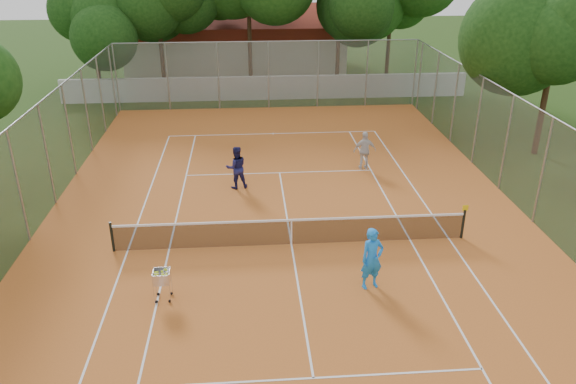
{
  "coord_description": "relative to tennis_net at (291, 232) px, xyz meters",
  "views": [
    {
      "loc": [
        -1.39,
        -16.61,
        9.54
      ],
      "look_at": [
        0.0,
        1.5,
        1.3
      ],
      "focal_mm": 35.0,
      "sensor_mm": 36.0,
      "label": 1
    }
  ],
  "objects": [
    {
      "name": "player_far_right",
      "position": [
        3.83,
        6.61,
        0.38
      ],
      "size": [
        1.02,
        0.44,
        1.74
      ],
      "primitive_type": "imported",
      "rotation": [
        0.0,
        0.0,
        3.16
      ],
      "color": "silver",
      "rests_on": "court_pad"
    },
    {
      "name": "tennis_net",
      "position": [
        0.0,
        0.0,
        0.0
      ],
      "size": [
        11.88,
        0.1,
        0.98
      ],
      "primitive_type": "cube",
      "color": "black",
      "rests_on": "court_pad"
    },
    {
      "name": "perimeter_fence",
      "position": [
        0.0,
        0.0,
        1.49
      ],
      "size": [
        18.0,
        34.0,
        4.0
      ],
      "primitive_type": "cube",
      "color": "slate",
      "rests_on": "ground"
    },
    {
      "name": "tropical_trees",
      "position": [
        0.0,
        22.0,
        4.49
      ],
      "size": [
        29.0,
        19.0,
        10.0
      ],
      "primitive_type": "cube",
      "color": "black",
      "rests_on": "ground"
    },
    {
      "name": "boundary_wall",
      "position": [
        0.0,
        19.0,
        0.24
      ],
      "size": [
        26.0,
        0.3,
        1.5
      ],
      "primitive_type": "cube",
      "color": "silver",
      "rests_on": "ground"
    },
    {
      "name": "ball_hopper",
      "position": [
        -3.93,
        -2.89,
        0.03
      ],
      "size": [
        0.57,
        0.57,
        1.03
      ],
      "primitive_type": "cube",
      "rotation": [
        0.0,
        0.0,
        0.17
      ],
      "color": "silver",
      "rests_on": "court_pad"
    },
    {
      "name": "court_lines",
      "position": [
        0.0,
        0.0,
        -0.49
      ],
      "size": [
        10.98,
        23.78,
        0.01
      ],
      "primitive_type": "cube",
      "color": "white",
      "rests_on": "court_pad"
    },
    {
      "name": "court_pad",
      "position": [
        0.0,
        0.0,
        -0.5
      ],
      "size": [
        18.0,
        34.0,
        0.02
      ],
      "primitive_type": "cube",
      "color": "#BD6324",
      "rests_on": "ground"
    },
    {
      "name": "player_far_left",
      "position": [
        -1.87,
        4.94,
        0.41
      ],
      "size": [
        1.0,
        0.85,
        1.8
      ],
      "primitive_type": "imported",
      "rotation": [
        0.0,
        0.0,
        3.36
      ],
      "color": "#1B1B51",
      "rests_on": "court_pad"
    },
    {
      "name": "ground",
      "position": [
        0.0,
        0.0,
        -0.51
      ],
      "size": [
        120.0,
        120.0,
        0.0
      ],
      "primitive_type": "plane",
      "color": "#1C340E",
      "rests_on": "ground"
    },
    {
      "name": "player_near",
      "position": [
        2.15,
        -2.71,
        0.47
      ],
      "size": [
        0.8,
        0.63,
        1.92
      ],
      "primitive_type": "imported",
      "rotation": [
        0.0,
        0.0,
        0.28
      ],
      "color": "#1B80EA",
      "rests_on": "court_pad"
    },
    {
      "name": "clubhouse",
      "position": [
        -2.0,
        29.0,
        1.69
      ],
      "size": [
        16.4,
        9.0,
        4.4
      ],
      "primitive_type": "cube",
      "color": "beige",
      "rests_on": "ground"
    }
  ]
}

